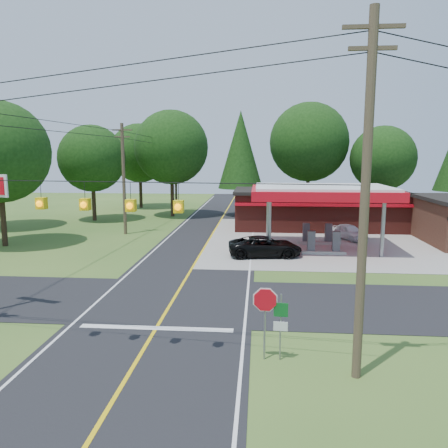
# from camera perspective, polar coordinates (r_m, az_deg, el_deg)

# --- Properties ---
(ground) EXTENTS (120.00, 120.00, 0.00)m
(ground) POSITION_cam_1_polar(r_m,az_deg,el_deg) (22.34, -6.68, -9.89)
(ground) COLOR #335B20
(ground) RESTS_ON ground
(main_highway) EXTENTS (8.00, 120.00, 0.02)m
(main_highway) POSITION_cam_1_polar(r_m,az_deg,el_deg) (22.33, -6.68, -9.87)
(main_highway) COLOR black
(main_highway) RESTS_ON ground
(cross_road) EXTENTS (70.00, 7.00, 0.02)m
(cross_road) POSITION_cam_1_polar(r_m,az_deg,el_deg) (22.33, -6.68, -9.85)
(cross_road) COLOR black
(cross_road) RESTS_ON ground
(lane_center_yellow) EXTENTS (0.15, 110.00, 0.00)m
(lane_center_yellow) POSITION_cam_1_polar(r_m,az_deg,el_deg) (22.33, -6.68, -9.83)
(lane_center_yellow) COLOR yellow
(lane_center_yellow) RESTS_ON main_highway
(gas_canopy) EXTENTS (10.60, 7.40, 4.88)m
(gas_canopy) POSITION_cam_1_polar(r_m,az_deg,el_deg) (34.16, 12.65, 3.86)
(gas_canopy) COLOR gray
(gas_canopy) RESTS_ON ground
(convenience_store) EXTENTS (16.40, 7.55, 3.80)m
(convenience_store) POSITION_cam_1_polar(r_m,az_deg,el_deg) (44.38, 12.06, 1.97)
(convenience_store) COLOR maroon
(convenience_store) RESTS_ON ground
(utility_pole_near_right) EXTENTS (1.80, 0.30, 11.50)m
(utility_pole_near_right) POSITION_cam_1_polar(r_m,az_deg,el_deg) (14.14, 17.94, 3.47)
(utility_pole_near_right) COLOR #473828
(utility_pole_near_right) RESTS_ON ground
(utility_pole_far_left) EXTENTS (1.80, 0.30, 10.00)m
(utility_pole_far_left) POSITION_cam_1_polar(r_m,az_deg,el_deg) (40.65, -12.97, 5.96)
(utility_pole_far_left) COLOR #473828
(utility_pole_far_left) RESTS_ON ground
(utility_pole_north) EXTENTS (0.30, 0.30, 9.50)m
(utility_pole_north) POSITION_cam_1_polar(r_m,az_deg,el_deg) (56.78, -6.31, 6.49)
(utility_pole_north) COLOR #473828
(utility_pole_north) RESTS_ON ground
(overhead_beacons) EXTENTS (17.04, 2.04, 1.03)m
(overhead_beacons) POSITION_cam_1_polar(r_m,az_deg,el_deg) (15.65, -15.04, 5.03)
(overhead_beacons) COLOR black
(overhead_beacons) RESTS_ON ground
(treeline_backdrop) EXTENTS (70.27, 51.59, 13.30)m
(treeline_backdrop) POSITION_cam_1_polar(r_m,az_deg,el_deg) (44.84, 0.26, 9.38)
(treeline_backdrop) COLOR #332316
(treeline_backdrop) RESTS_ON ground
(suv_car) EXTENTS (5.80, 5.80, 1.45)m
(suv_car) POSITION_cam_1_polar(r_m,az_deg,el_deg) (31.39, 5.38, -2.95)
(suv_car) COLOR black
(suv_car) RESTS_ON ground
(sedan_car) EXTENTS (5.10, 5.10, 1.30)m
(sedan_car) POSITION_cam_1_polar(r_m,az_deg,el_deg) (39.05, 16.02, -1.00)
(sedan_car) COLOR white
(sedan_car) RESTS_ON ground
(octagonal_stop_sign) EXTENTS (0.92, 0.10, 2.67)m
(octagonal_stop_sign) POSITION_cam_1_polar(r_m,az_deg,el_deg) (15.59, 5.39, -10.56)
(octagonal_stop_sign) COLOR gray
(octagonal_stop_sign) RESTS_ON ground
(route_sign_post) EXTENTS (0.50, 0.11, 2.43)m
(route_sign_post) POSITION_cam_1_polar(r_m,az_deg,el_deg) (15.79, 7.41, -12.45)
(route_sign_post) COLOR gray
(route_sign_post) RESTS_ON ground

